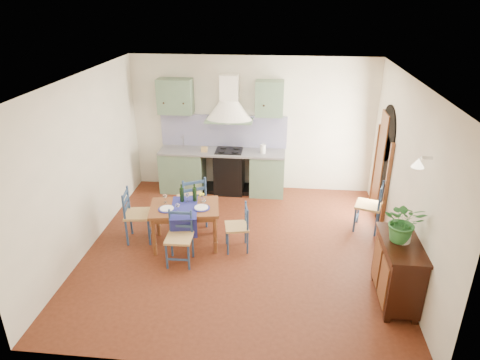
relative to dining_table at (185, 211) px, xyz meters
name	(u,v)px	position (x,y,z in m)	size (l,w,h in m)	color
floor	(240,248)	(0.91, -0.05, -0.63)	(5.00, 5.00, 0.00)	#411A0E
back_wall	(229,143)	(0.44, 2.24, 0.42)	(5.00, 0.96, 2.80)	beige
right_wall	(401,174)	(3.41, 0.23, 0.71)	(0.26, 5.00, 2.80)	beige
left_wall	(84,165)	(-1.59, -0.05, 0.77)	(0.04, 5.00, 2.80)	beige
ceiling	(240,79)	(0.91, -0.05, 2.18)	(5.00, 5.00, 0.01)	white
dining_table	(185,211)	(0.00, 0.00, 0.00)	(1.22, 0.95, 1.03)	brown
chair_near	(180,238)	(0.02, -0.53, -0.19)	(0.41, 0.41, 0.86)	navy
chair_far	(193,200)	(-0.01, 0.64, -0.12)	(0.62, 0.62, 0.98)	navy
chair_left	(137,215)	(-0.85, 0.05, -0.15)	(0.49, 0.49, 0.93)	navy
chair_right	(239,227)	(0.90, -0.06, -0.21)	(0.44, 0.44, 0.80)	navy
chair_spare	(370,206)	(3.14, 0.80, -0.15)	(0.54, 0.54, 0.92)	navy
sideboard	(398,269)	(3.17, -1.12, -0.12)	(0.50, 1.05, 0.94)	black
potted_plant	(404,222)	(3.16, -1.08, 0.59)	(0.51, 0.44, 0.56)	#2E7533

